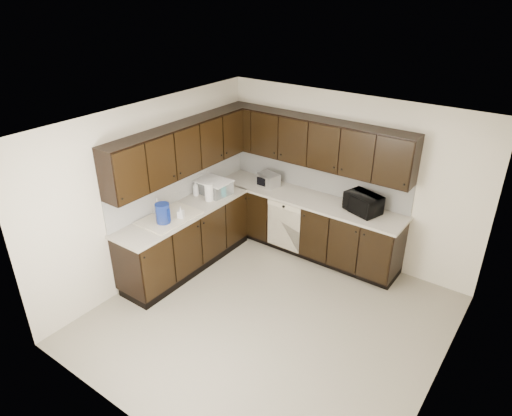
{
  "coord_description": "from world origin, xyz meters",
  "views": [
    {
      "loc": [
        2.52,
        -3.79,
        3.89
      ],
      "look_at": [
        -0.64,
        0.6,
        1.16
      ],
      "focal_mm": 32.0,
      "sensor_mm": 36.0,
      "label": 1
    }
  ],
  "objects_px": {
    "sink": "(169,222)",
    "microwave": "(363,203)",
    "toaster_oven": "(268,180)",
    "blue_pitcher": "(163,214)",
    "storage_bin": "(213,187)"
  },
  "relations": [
    {
      "from": "toaster_oven",
      "to": "microwave",
      "type": "bearing_deg",
      "value": 14.15
    },
    {
      "from": "microwave",
      "to": "blue_pitcher",
      "type": "bearing_deg",
      "value": -118.93
    },
    {
      "from": "sink",
      "to": "storage_bin",
      "type": "distance_m",
      "value": 1.02
    },
    {
      "from": "sink",
      "to": "blue_pitcher",
      "type": "relative_size",
      "value": 2.81
    },
    {
      "from": "sink",
      "to": "microwave",
      "type": "height_order",
      "value": "microwave"
    },
    {
      "from": "sink",
      "to": "toaster_oven",
      "type": "distance_m",
      "value": 1.79
    },
    {
      "from": "sink",
      "to": "storage_bin",
      "type": "bearing_deg",
      "value": 92.59
    },
    {
      "from": "toaster_oven",
      "to": "blue_pitcher",
      "type": "relative_size",
      "value": 1.11
    },
    {
      "from": "sink",
      "to": "storage_bin",
      "type": "height_order",
      "value": "sink"
    },
    {
      "from": "sink",
      "to": "microwave",
      "type": "bearing_deg",
      "value": 40.02
    },
    {
      "from": "microwave",
      "to": "blue_pitcher",
      "type": "relative_size",
      "value": 1.68
    },
    {
      "from": "toaster_oven",
      "to": "blue_pitcher",
      "type": "distance_m",
      "value": 1.9
    },
    {
      "from": "toaster_oven",
      "to": "blue_pitcher",
      "type": "bearing_deg",
      "value": -90.0
    },
    {
      "from": "microwave",
      "to": "storage_bin",
      "type": "bearing_deg",
      "value": -142.71
    },
    {
      "from": "sink",
      "to": "blue_pitcher",
      "type": "distance_m",
      "value": 0.25
    }
  ]
}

